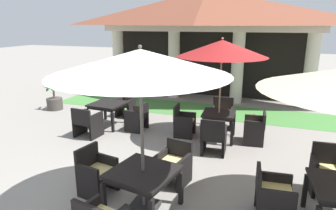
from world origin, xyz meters
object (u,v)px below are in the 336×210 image
patio_chair_mid_right_north (327,172)px  patio_chair_mid_left_north (126,105)px  patio_table_far_back (219,116)px  patio_chair_far_back_south (214,137)px  patio_chair_near_foreground_north (174,164)px  potted_palm_left_edge (55,102)px  patio_umbrella_far_back (222,49)px  patio_chair_near_foreground_west (96,173)px  patio_chair_mid_left_east (137,117)px  patio_umbrella_near_foreground (140,63)px  patio_chair_far_back_east (255,128)px  patio_table_mid_left (108,106)px  patio_chair_mid_left_south (87,122)px  patio_chair_far_back_north (222,114)px  patio_chair_far_back_west (184,122)px  patio_table_near_foreground (143,176)px  terracotta_urn (254,121)px  patio_chair_mid_right_west (272,195)px

patio_chair_mid_right_north → patio_chair_mid_left_north: bearing=-32.8°
patio_table_far_back → patio_chair_far_back_south: 0.99m
patio_chair_near_foreground_north → patio_chair_far_back_south: size_ratio=0.89×
potted_palm_left_edge → patio_umbrella_far_back: bearing=-8.2°
patio_chair_near_foreground_west → potted_palm_left_edge: potted_palm_left_edge is taller
patio_chair_mid_left_east → patio_umbrella_near_foreground: bearing=-149.1°
patio_chair_far_back_east → patio_chair_far_back_south: bearing=135.2°
patio_chair_near_foreground_west → patio_table_mid_left: size_ratio=0.86×
patio_umbrella_near_foreground → patio_chair_far_back_east: bearing=66.8°
patio_chair_mid_left_south → patio_chair_far_back_north: (3.40, 1.99, -0.00)m
patio_umbrella_near_foreground → patio_chair_mid_left_south: bearing=137.9°
patio_chair_near_foreground_north → patio_table_far_back: 2.62m
patio_table_far_back → patio_chair_far_back_east: size_ratio=1.06×
patio_umbrella_near_foreground → patio_chair_near_foreground_west: (-1.04, 0.19, -2.08)m
patio_chair_mid_right_north → patio_chair_far_back_west: bearing=-35.0°
patio_chair_near_foreground_north → patio_chair_far_back_east: 2.97m
potted_palm_left_edge → patio_chair_far_back_east: bearing=-6.6°
patio_umbrella_far_back → potted_palm_left_edge: bearing=171.8°
patio_chair_mid_left_east → patio_table_far_back: (2.37, 0.09, 0.25)m
patio_table_near_foreground → patio_umbrella_far_back: bearing=80.4°
patio_chair_near_foreground_north → patio_chair_far_back_north: bearing=-85.2°
patio_umbrella_near_foreground → terracotta_urn: 5.74m
patio_chair_near_foreground_west → patio_umbrella_far_back: patio_umbrella_far_back is taller
patio_chair_mid_right_north → patio_umbrella_far_back: (-2.37, 1.99, 2.00)m
patio_umbrella_near_foreground → patio_table_far_back: size_ratio=3.08×
patio_umbrella_far_back → patio_chair_far_back_west: 2.25m
patio_chair_near_foreground_west → patio_chair_mid_right_west: (3.07, 0.30, -0.00)m
patio_chair_mid_left_north → patio_chair_far_back_west: same height
potted_palm_left_edge → terracotta_urn: size_ratio=2.80×
patio_chair_near_foreground_west → patio_chair_mid_left_east: patio_chair_near_foreground_west is taller
patio_chair_mid_left_north → patio_chair_far_back_north: 3.24m
patio_chair_far_back_east → patio_chair_near_foreground_west: bearing=139.5°
patio_table_near_foreground → patio_chair_mid_right_west: size_ratio=1.39×
patio_chair_mid_right_north → potted_palm_left_edge: potted_palm_left_edge is taller
patio_table_far_back → patio_chair_far_back_south: size_ratio=0.97×
patio_chair_near_foreground_north → patio_chair_mid_left_north: bearing=-40.5°
terracotta_urn → patio_chair_mid_left_east: bearing=-154.8°
patio_chair_mid_left_north → potted_palm_left_edge: size_ratio=0.78×
patio_umbrella_near_foreground → patio_chair_mid_left_north: bearing=120.3°
patio_table_near_foreground → patio_chair_far_back_west: patio_chair_far_back_west is taller
terracotta_urn → patio_chair_mid_right_north: bearing=-66.2°
patio_chair_far_back_south → terracotta_urn: (0.79, 2.40, -0.26)m
patio_umbrella_near_foreground → patio_chair_far_back_east: size_ratio=3.26×
patio_chair_far_back_south → patio_chair_mid_left_south: bearing=177.3°
patio_table_mid_left → patio_chair_mid_left_north: 1.04m
patio_table_far_back → patio_chair_far_back_west: size_ratio=1.04×
patio_table_mid_left → patio_chair_far_back_south: bearing=-15.5°
patio_chair_mid_left_south → patio_chair_mid_right_north: patio_chair_mid_right_north is taller
patio_chair_mid_right_north → patio_chair_mid_left_south: bearing=-14.3°
patio_table_far_back → terracotta_urn: size_ratio=2.28×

